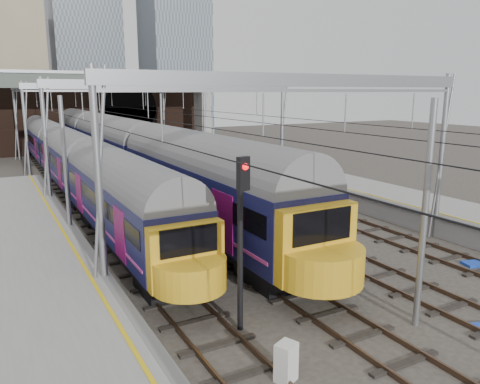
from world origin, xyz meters
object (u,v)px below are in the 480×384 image
train_second (70,159)px  relay_cabinet (286,362)px  train_main (92,138)px  signal_near_left (241,225)px

train_second → relay_cabinet: train_second is taller
train_main → signal_near_left: 35.94m
relay_cabinet → train_second: bearing=68.2°
train_main → signal_near_left: signal_near_left is taller
signal_near_left → train_second: bearing=77.7°
train_main → relay_cabinet: size_ratio=69.70×
signal_near_left → train_main: bearing=70.5°
train_second → signal_near_left: size_ratio=8.39×
train_main → signal_near_left: (-2.96, -35.81, 0.67)m
train_main → relay_cabinet: (-3.20, -38.59, -2.16)m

